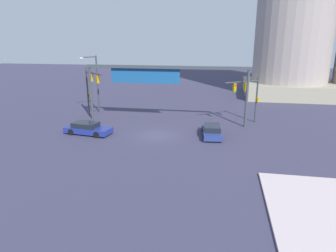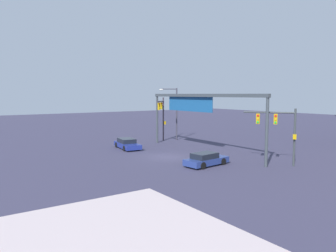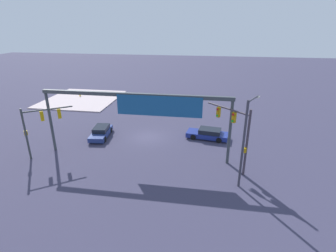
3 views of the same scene
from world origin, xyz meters
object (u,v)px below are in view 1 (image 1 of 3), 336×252
object	(u,v)px
traffic_signal_near_corner	(91,85)
streetlamp_curved_arm	(95,80)
traffic_signal_opposite_side	(248,92)
sedan_car_waiting_far	(212,131)
sedan_car_approaching	(88,128)

from	to	relation	value
traffic_signal_near_corner	streetlamp_curved_arm	xyz separation A→B (m)	(-0.45, 2.45, 0.28)
traffic_signal_opposite_side	sedan_car_waiting_far	xyz separation A→B (m)	(-3.73, -5.60, -3.07)
streetlamp_curved_arm	sedan_car_waiting_far	bearing A→B (deg)	90.66
traffic_signal_opposite_side	streetlamp_curved_arm	world-z (taller)	streetlamp_curved_arm
streetlamp_curved_arm	sedan_car_approaching	bearing A→B (deg)	44.27
traffic_signal_opposite_side	sedan_car_waiting_far	world-z (taller)	traffic_signal_opposite_side
traffic_signal_near_corner	traffic_signal_opposite_side	world-z (taller)	traffic_signal_near_corner
sedan_car_approaching	sedan_car_waiting_far	size ratio (longest dim) A/B	1.09
traffic_signal_near_corner	sedan_car_approaching	bearing A→B (deg)	-26.46
traffic_signal_near_corner	traffic_signal_opposite_side	distance (m)	18.75
sedan_car_waiting_far	traffic_signal_near_corner	bearing A→B (deg)	64.77
sedan_car_waiting_far	sedan_car_approaching	bearing A→B (deg)	90.53
streetlamp_curved_arm	traffic_signal_near_corner	bearing A→B (deg)	37.21
streetlamp_curved_arm	sedan_car_approaching	xyz separation A→B (m)	(2.85, -9.11, -3.79)
traffic_signal_near_corner	traffic_signal_opposite_side	xyz separation A→B (m)	(18.74, 0.43, -0.44)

